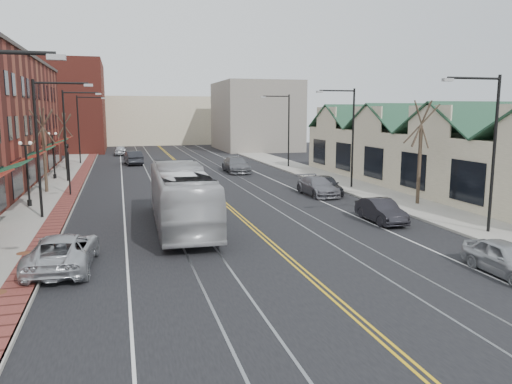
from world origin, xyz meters
TOP-DOWN VIEW (x-y plane):
  - ground at (0.00, 0.00)m, footprint 160.00×160.00m
  - sidewalk_left at (-12.00, 20.00)m, footprint 4.00×120.00m
  - sidewalk_right at (12.00, 20.00)m, footprint 4.00×120.00m
  - building_right at (18.00, 20.00)m, footprint 8.00×36.00m
  - backdrop_left at (-16.00, 70.00)m, footprint 14.00×18.00m
  - backdrop_mid at (0.00, 85.00)m, footprint 22.00×14.00m
  - backdrop_right at (15.00, 65.00)m, footprint 12.00×16.00m
  - streetlight_l_1 at (-11.05, 16.00)m, footprint 3.33×0.25m
  - streetlight_l_2 at (-11.05, 32.00)m, footprint 3.33×0.25m
  - streetlight_l_3 at (-11.05, 48.00)m, footprint 3.33×0.25m
  - streetlight_r_0 at (11.05, 6.00)m, footprint 3.33×0.25m
  - streetlight_r_1 at (11.05, 22.00)m, footprint 3.33×0.25m
  - streetlight_r_2 at (11.05, 38.00)m, footprint 3.33×0.25m
  - lamppost_l_2 at (-12.80, 20.00)m, footprint 0.84×0.28m
  - lamppost_l_3 at (-12.80, 34.00)m, footprint 0.84×0.28m
  - tree_left_near at (-12.50, 26.00)m, footprint 1.78×1.37m
  - tree_left_far at (-12.50, 42.00)m, footprint 1.66×1.28m
  - tree_right_mid at (12.50, 14.00)m, footprint 1.90×1.46m
  - manhole_far at (-11.20, 8.00)m, footprint 0.60×0.60m
  - traffic_signal at (-10.60, 24.00)m, footprint 0.18×0.15m
  - transit_bus at (-3.73, 11.88)m, footprint 3.16×12.18m
  - parked_suv at (-9.30, 5.71)m, footprint 2.78×5.43m
  - parked_car_a at (7.50, 0.27)m, footprint 1.72×4.02m
  - parked_car_b at (7.50, 10.02)m, footprint 1.53×4.14m
  - parked_car_c at (7.50, 19.58)m, footprint 2.14×4.96m
  - parked_car_d at (8.29, 19.92)m, footprint 2.11×4.48m
  - distant_car_left at (-5.36, 45.84)m, footprint 2.28×5.16m
  - distant_car_right at (4.77, 35.17)m, footprint 2.31×5.58m
  - distant_car_far at (-6.79, 59.36)m, footprint 1.73×4.21m

SIDE VIEW (x-z plane):
  - ground at x=0.00m, z-range 0.00..0.00m
  - sidewalk_left at x=-12.00m, z-range 0.00..0.15m
  - sidewalk_right at x=12.00m, z-range 0.00..0.15m
  - manhole_far at x=-11.20m, z-range 0.15..0.17m
  - parked_car_b at x=7.50m, z-range 0.00..1.35m
  - parked_car_a at x=7.50m, z-range 0.00..1.35m
  - parked_car_c at x=7.50m, z-range 0.00..1.42m
  - distant_car_far at x=-6.79m, z-range 0.00..1.43m
  - parked_suv at x=-9.30m, z-range 0.00..1.47m
  - parked_car_d at x=8.29m, z-range 0.00..1.48m
  - distant_car_right at x=4.77m, z-range 0.00..1.61m
  - distant_car_left at x=-5.36m, z-range 0.00..1.65m
  - transit_bus at x=-3.73m, z-range 0.00..3.37m
  - lamppost_l_2 at x=-12.80m, z-range 0.07..4.34m
  - lamppost_l_3 at x=-12.80m, z-range 0.07..4.34m
  - building_right at x=18.00m, z-range 0.00..4.60m
  - traffic_signal at x=-10.60m, z-range 0.45..4.25m
  - tree_left_far at x=-12.50m, z-range 0.26..6.29m
  - tree_left_near at x=-12.50m, z-range 0.27..6.75m
  - tree_right_mid at x=12.50m, z-range 0.28..7.22m
  - backdrop_mid at x=0.00m, z-range 0.00..9.00m
  - streetlight_l_1 at x=-11.05m, z-range 1.03..9.03m
  - streetlight_l_2 at x=-11.05m, z-range 1.03..9.03m
  - streetlight_l_3 at x=-11.05m, z-range 1.03..9.03m
  - streetlight_r_0 at x=11.05m, z-range 1.03..9.03m
  - streetlight_r_1 at x=11.05m, z-range 1.03..9.03m
  - streetlight_r_2 at x=11.05m, z-range 1.03..9.03m
  - backdrop_right at x=15.00m, z-range 0.00..11.00m
  - backdrop_left at x=-16.00m, z-range 0.00..14.00m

